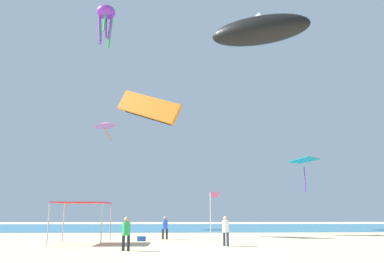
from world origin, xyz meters
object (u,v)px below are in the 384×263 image
at_px(kite_octopus_purple, 106,14).
at_px(kite_parafoil_orange, 149,108).
at_px(person_central, 126,231).
at_px(cooler_box, 142,238).
at_px(kite_inflatable_black, 260,30).
at_px(banner_flag, 212,211).
at_px(canopy_tent, 83,204).
at_px(kite_diamond_teal, 304,162).
at_px(kite_delta_pink, 105,124).
at_px(person_near_tent, 165,226).
at_px(person_leftmost, 226,228).

bearing_deg(kite_octopus_purple, kite_parafoil_orange, -136.37).
height_order(person_central, cooler_box, person_central).
bearing_deg(person_central, kite_inflatable_black, 52.22).
xyz_separation_m(person_central, banner_flag, (4.87, 5.35, 0.99)).
bearing_deg(person_central, kite_parafoil_orange, 114.34).
height_order(canopy_tent, kite_inflatable_black, kite_inflatable_black).
relative_size(person_central, kite_inflatable_black, 0.23).
xyz_separation_m(cooler_box, kite_diamond_teal, (16.66, 15.55, 7.31)).
bearing_deg(banner_flag, cooler_box, 163.92).
relative_size(kite_inflatable_black, kite_octopus_purple, 1.61).
height_order(cooler_box, kite_diamond_teal, kite_diamond_teal).
bearing_deg(cooler_box, kite_octopus_purple, 117.79).
relative_size(kite_delta_pink, kite_octopus_purple, 0.63).
height_order(person_near_tent, cooler_box, person_near_tent).
bearing_deg(cooler_box, banner_flag, -16.08).
xyz_separation_m(kite_inflatable_black, kite_delta_pink, (-14.60, 20.22, -2.35)).
xyz_separation_m(canopy_tent, kite_delta_pink, (-2.81, 20.12, 9.83)).
height_order(canopy_tent, person_leftmost, canopy_tent).
distance_m(banner_flag, kite_octopus_purple, 25.54).
xyz_separation_m(kite_parafoil_orange, kite_diamond_teal, (16.85, 10.15, -3.45)).
bearing_deg(person_leftmost, kite_parafoil_orange, 174.54).
height_order(canopy_tent, kite_delta_pink, kite_delta_pink).
height_order(banner_flag, kite_inflatable_black, kite_inflatable_black).
bearing_deg(kite_delta_pink, kite_inflatable_black, 38.36).
distance_m(person_central, cooler_box, 6.76).
relative_size(person_leftmost, cooler_box, 3.01).
bearing_deg(person_leftmost, person_near_tent, 177.80).
relative_size(canopy_tent, kite_diamond_teal, 0.85).
bearing_deg(person_central, cooler_box, 112.84).
distance_m(banner_flag, kite_parafoil_orange, 12.23).
relative_size(kite_parafoil_orange, kite_inflatable_black, 0.80).
distance_m(banner_flag, kite_delta_pink, 24.54).
bearing_deg(kite_parafoil_orange, banner_flag, -26.16).
xyz_separation_m(canopy_tent, person_leftmost, (8.92, -1.96, -1.42)).
height_order(canopy_tent, kite_parafoil_orange, kite_parafoil_orange).
height_order(cooler_box, kite_parafoil_orange, kite_parafoil_orange).
distance_m(cooler_box, kite_octopus_purple, 25.06).
bearing_deg(kite_diamond_teal, cooler_box, 1.38).
bearing_deg(kite_parafoil_orange, kite_delta_pink, 144.31).
relative_size(person_leftmost, kite_parafoil_orange, 0.29).
xyz_separation_m(person_near_tent, kite_octopus_purple, (-6.88, 8.51, 21.50)).
distance_m(person_central, kite_delta_pink, 27.82).
height_order(kite_parafoil_orange, kite_delta_pink, kite_parafoil_orange).
height_order(person_near_tent, kite_delta_pink, kite_delta_pink).
bearing_deg(kite_diamond_teal, person_central, 11.26).
relative_size(cooler_box, kite_octopus_purple, 0.13).
distance_m(canopy_tent, cooler_box, 4.77).
distance_m(person_near_tent, banner_flag, 4.50).
height_order(person_near_tent, kite_inflatable_black, kite_inflatable_black).
bearing_deg(kite_octopus_purple, person_leftmost, -146.99).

